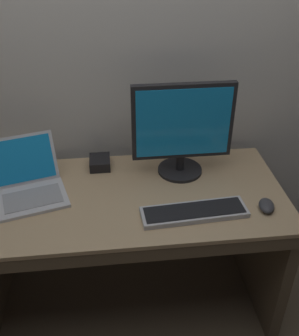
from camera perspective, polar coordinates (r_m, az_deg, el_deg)
The scene contains 7 objects.
ground_plane at distance 2.43m, azimuth -2.85°, elevation -18.33°, with size 14.00×14.00×0.00m, color brown.
desk at distance 2.07m, azimuth -3.20°, elevation -10.09°, with size 1.50×0.70×0.77m.
laptop_silver at distance 1.95m, azimuth -16.49°, elevation -2.53°, with size 0.38×0.40×0.23m.
external_monitor at distance 1.92m, azimuth 4.66°, elevation 5.62°, with size 0.48×0.22×0.47m.
wired_keyboard at distance 1.78m, azimuth 6.30°, elevation -6.18°, with size 0.47×0.16×0.02m.
computer_mouse at distance 1.87m, azimuth 16.13°, elevation -5.10°, with size 0.07×0.10×0.04m, color #38383D.
external_drive_box at distance 2.09m, azimuth -6.99°, elevation 0.77°, with size 0.10×0.12×0.05m, color black.
Camera 1 is at (-0.06, -1.52, 1.90)m, focal length 43.35 mm.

